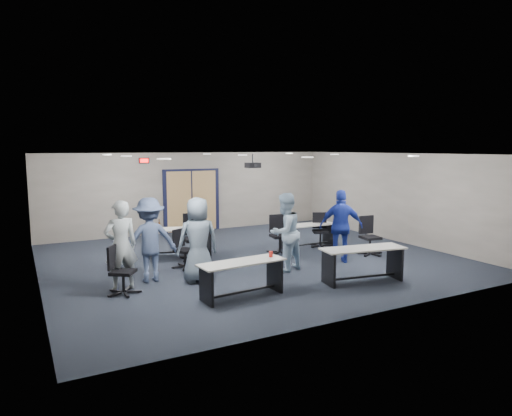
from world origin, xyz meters
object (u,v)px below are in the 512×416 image
chair_back_b (195,237)px  person_lightblue (285,232)px  table_back_left (179,237)px  table_back_right (308,232)px  person_back (149,240)px  table_front_left (242,272)px  chair_loose_left (123,270)px  chair_back_a (185,249)px  person_plaid (198,240)px  table_front_right (363,258)px  person_navy (341,226)px  chair_back_c (280,235)px  chair_back_d (320,230)px  chair_loose_right (370,236)px  person_gray (121,245)px

chair_back_b → person_lightblue: bearing=-44.0°
table_back_left → chair_back_b: 0.70m
table_back_right → chair_back_b: 3.39m
person_lightblue → person_back: size_ratio=1.01×
table_front_left → table_back_right: table_front_left is taller
table_back_right → chair_loose_left: bearing=-162.5°
table_back_right → table_back_left: bearing=167.1°
table_back_right → person_back: size_ratio=0.92×
table_back_left → chair_back_a: table_back_left is taller
person_plaid → person_lightblue: bearing=179.7°
table_front_right → table_back_right: bearing=85.1°
table_front_left → person_navy: (3.37, 1.26, 0.44)m
chair_back_c → chair_back_d: bearing=14.9°
table_front_right → chair_back_c: size_ratio=1.82×
table_front_right → person_back: bearing=161.1°
table_back_left → table_back_right: (3.60, -0.79, -0.05)m
chair_loose_right → person_lightblue: person_lightblue is taller
chair_back_d → person_gray: 6.13m
chair_back_c → chair_loose_left: (-4.51, -1.56, -0.04)m
person_gray → person_back: (0.67, 0.33, -0.01)m
table_back_right → person_gray: (-5.56, -1.50, 0.45)m
chair_loose_left → person_gray: bearing=26.9°
person_gray → person_back: person_gray is taller
table_front_left → chair_back_c: size_ratio=1.68×
person_plaid → person_navy: (3.76, -0.09, 0.00)m
chair_back_c → chair_loose_left: size_ratio=1.08×
chair_back_c → chair_loose_left: bearing=-152.9°
chair_back_d → person_navy: size_ratio=0.54×
table_back_left → person_plaid: (-0.39, -2.49, 0.41)m
table_back_left → table_front_right: bearing=-43.2°
table_back_right → chair_back_c: chair_back_c is taller
chair_back_b → chair_loose_right: (4.35, -1.68, -0.07)m
chair_back_a → person_lightblue: 2.42m
table_back_left → chair_back_c: 2.73m
person_plaid → person_lightblue: size_ratio=1.00×
person_lightblue → chair_back_d: bearing=-161.2°
chair_back_a → chair_loose_right: 4.95m
chair_loose_left → person_navy: person_navy is taller
table_front_left → chair_loose_left: size_ratio=1.81×
chair_back_d → person_gray: size_ratio=0.54×
table_back_left → chair_loose_right: size_ratio=1.83×
chair_back_a → chair_back_c: 2.79m
chair_back_b → chair_loose_right: bearing=-12.7°
chair_back_c → person_lightblue: 1.79m
chair_back_c → chair_back_d: (1.48, 0.18, -0.03)m
table_front_right → person_plaid: (-3.12, 1.65, 0.41)m
person_lightblue → person_navy: size_ratio=1.00×
person_navy → person_back: 4.71m
chair_back_d → person_plaid: person_plaid is taller
chair_back_c → table_back_left: bearing=165.3°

